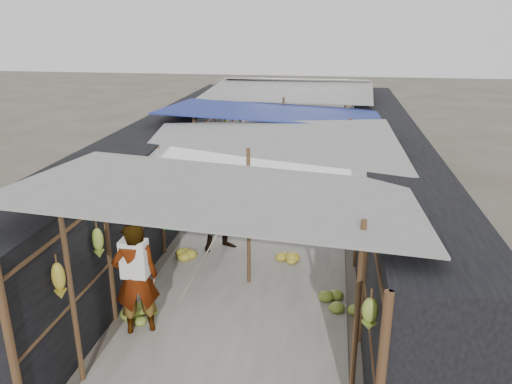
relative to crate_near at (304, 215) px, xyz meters
The scene contains 13 objects.
aisle_slab 0.91m from the crate_near, 159.19° to the left, with size 3.60×16.00×0.02m, color #9E998E.
stall_left 3.69m from the crate_near, behind, with size 1.40×15.00×2.30m, color black.
stall_right 2.13m from the crate_near, ahead, with size 1.40×15.00×2.30m, color black.
crate_near is the anchor object (origin of this frame).
crate_mid 0.33m from the crate_near, ahead, with size 0.48×0.38×0.29m, color olive.
crate_back 3.17m from the crate_near, 119.28° to the left, with size 0.40×0.33×0.25m, color olive.
black_basin 4.55m from the crate_near, 79.10° to the left, with size 0.53×0.53×0.16m, color black.
vendor_elderly 5.52m from the crate_near, 114.73° to the right, with size 0.68×0.45×1.87m, color white.
shopper_blue 2.55m from the crate_near, 131.15° to the right, with size 0.90×0.70×1.85m, color #1E4E96.
vendor_seated 0.59m from the crate_near, ahead, with size 0.53×0.30×0.81m, color #4F4B45.
market_canopy 2.48m from the crate_near, 141.34° to the left, with size 5.62×15.20×2.77m.
hanging_bananas 1.71m from the crate_near, 156.00° to the left, with size 3.96×14.32×0.85m.
floor_bananas 0.83m from the crate_near, 133.20° to the left, with size 3.91×9.92×0.35m.
Camera 1 is at (1.40, -5.19, 4.67)m, focal length 35.00 mm.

